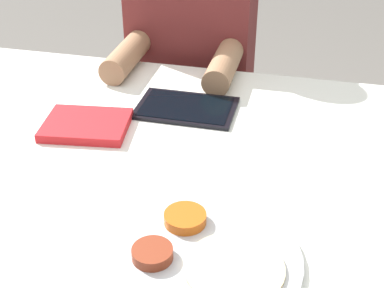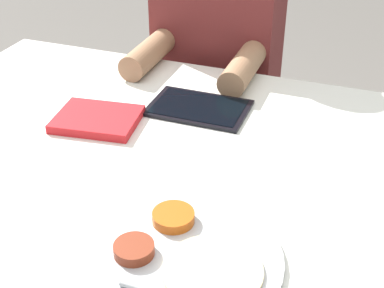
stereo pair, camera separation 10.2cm
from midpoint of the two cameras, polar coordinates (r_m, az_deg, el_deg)
name	(u,v)px [view 1 (the left image)]	position (r m, az deg, el deg)	size (l,w,h in m)	color
dining_table	(151,286)	(1.32, -6.62, -14.88)	(1.26, 0.94, 0.73)	silver
thali_tray	(200,257)	(0.85, -2.58, -12.04)	(0.32, 0.32, 0.03)	#B7BABF
red_notebook	(86,126)	(1.21, -13.57, 1.84)	(0.20, 0.16, 0.02)	silver
tablet_device	(186,108)	(1.26, -2.93, 3.81)	(0.23, 0.16, 0.01)	black
person_diner	(192,96)	(1.70, -1.73, 5.13)	(0.36, 0.43, 1.19)	black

